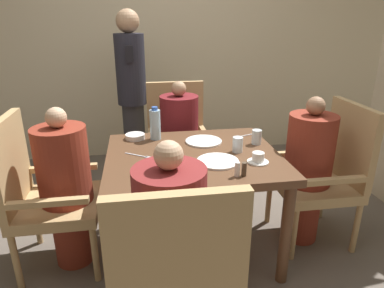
% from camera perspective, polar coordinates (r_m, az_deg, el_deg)
% --- Properties ---
extents(ground_plane, '(16.00, 16.00, 0.00)m').
position_cam_1_polar(ground_plane, '(2.56, 0.17, -16.75)').
color(ground_plane, '#60564C').
extents(wall_back, '(8.00, 0.06, 2.80)m').
position_cam_1_polar(wall_back, '(3.95, -4.53, 18.25)').
color(wall_back, beige).
rests_on(wall_back, ground_plane).
extents(dining_table, '(1.10, 0.94, 0.72)m').
position_cam_1_polar(dining_table, '(2.24, 0.19, -3.97)').
color(dining_table, brown).
rests_on(dining_table, ground_plane).
extents(chair_left_side, '(0.52, 0.52, 1.00)m').
position_cam_1_polar(chair_left_side, '(2.34, -23.86, -7.20)').
color(chair_left_side, tan).
rests_on(chair_left_side, ground_plane).
extents(diner_in_left_chair, '(0.32, 0.32, 1.06)m').
position_cam_1_polar(diner_in_left_chair, '(2.30, -20.25, -6.79)').
color(diner_in_left_chair, maroon).
rests_on(diner_in_left_chair, ground_plane).
extents(chair_far_side, '(0.52, 0.52, 1.00)m').
position_cam_1_polar(chair_far_side, '(3.08, -2.44, 1.16)').
color(chair_far_side, tan).
rests_on(chair_far_side, ground_plane).
extents(diner_in_far_chair, '(0.32, 0.32, 1.06)m').
position_cam_1_polar(diner_in_far_chair, '(2.93, -2.09, 0.47)').
color(diner_in_far_chair, maroon).
rests_on(diner_in_far_chair, ground_plane).
extents(chair_right_side, '(0.52, 0.52, 1.00)m').
position_cam_1_polar(chair_right_side, '(2.60, 21.62, -4.14)').
color(chair_right_side, tan).
rests_on(chair_right_side, ground_plane).
extents(diner_in_right_chair, '(0.32, 0.32, 1.07)m').
position_cam_1_polar(diner_in_right_chair, '(2.52, 18.68, -4.10)').
color(diner_in_right_chair, maroon).
rests_on(diner_in_right_chair, ground_plane).
extents(chair_near_corner, '(0.52, 0.52, 1.00)m').
position_cam_1_polar(chair_near_corner, '(1.53, -2.89, -21.31)').
color(chair_near_corner, tan).
rests_on(chair_near_corner, ground_plane).
extents(diner_in_near_chair, '(0.32, 0.32, 1.08)m').
position_cam_1_polar(diner_in_near_chair, '(1.63, -3.52, -17.12)').
color(diner_in_near_chair, maroon).
rests_on(diner_in_near_chair, ground_plane).
extents(standing_host, '(0.28, 0.31, 1.62)m').
position_cam_1_polar(standing_host, '(3.35, -9.97, 8.48)').
color(standing_host, '#2D2D33').
rests_on(standing_host, ground_plane).
extents(plate_main_left, '(0.26, 0.26, 0.01)m').
position_cam_1_polar(plate_main_left, '(2.06, -3.76, -3.13)').
color(plate_main_left, white).
rests_on(plate_main_left, dining_table).
extents(plate_main_right, '(0.26, 0.26, 0.01)m').
position_cam_1_polar(plate_main_right, '(2.08, 4.31, -2.88)').
color(plate_main_right, white).
rests_on(plate_main_right, dining_table).
extents(plate_dessert_center, '(0.26, 0.26, 0.01)m').
position_cam_1_polar(plate_dessert_center, '(2.41, 1.95, 0.47)').
color(plate_dessert_center, white).
rests_on(plate_dessert_center, dining_table).
extents(teacup_with_saucer, '(0.13, 0.13, 0.06)m').
position_cam_1_polar(teacup_with_saucer, '(2.10, 10.95, -2.37)').
color(teacup_with_saucer, white).
rests_on(teacup_with_saucer, dining_table).
extents(bowl_small, '(0.14, 0.14, 0.04)m').
position_cam_1_polar(bowl_small, '(2.50, -9.46, 1.25)').
color(bowl_small, white).
rests_on(bowl_small, dining_table).
extents(water_bottle, '(0.08, 0.08, 0.24)m').
position_cam_1_polar(water_bottle, '(2.45, -6.16, 3.30)').
color(water_bottle, '#A3C6DB').
rests_on(water_bottle, dining_table).
extents(glass_tall_near, '(0.07, 0.07, 0.10)m').
position_cam_1_polar(glass_tall_near, '(2.24, 7.61, -0.09)').
color(glass_tall_near, silver).
rests_on(glass_tall_near, dining_table).
extents(glass_tall_mid, '(0.07, 0.07, 0.10)m').
position_cam_1_polar(glass_tall_mid, '(2.40, 10.71, 1.16)').
color(glass_tall_mid, silver).
rests_on(glass_tall_mid, dining_table).
extents(salt_shaker, '(0.03, 0.03, 0.08)m').
position_cam_1_polar(salt_shaker, '(1.90, 7.55, -4.21)').
color(salt_shaker, white).
rests_on(salt_shaker, dining_table).
extents(pepper_shaker, '(0.03, 0.03, 0.08)m').
position_cam_1_polar(pepper_shaker, '(1.91, 8.68, -4.18)').
color(pepper_shaker, '#4C3D2D').
rests_on(pepper_shaker, dining_table).
extents(fork_beside_plate, '(0.17, 0.12, 0.00)m').
position_cam_1_polar(fork_beside_plate, '(2.19, -8.61, -1.97)').
color(fork_beside_plate, silver).
rests_on(fork_beside_plate, dining_table).
extents(knife_beside_plate, '(0.19, 0.08, 0.00)m').
position_cam_1_polar(knife_beside_plate, '(2.58, 9.25, 1.49)').
color(knife_beside_plate, silver).
rests_on(knife_beside_plate, dining_table).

